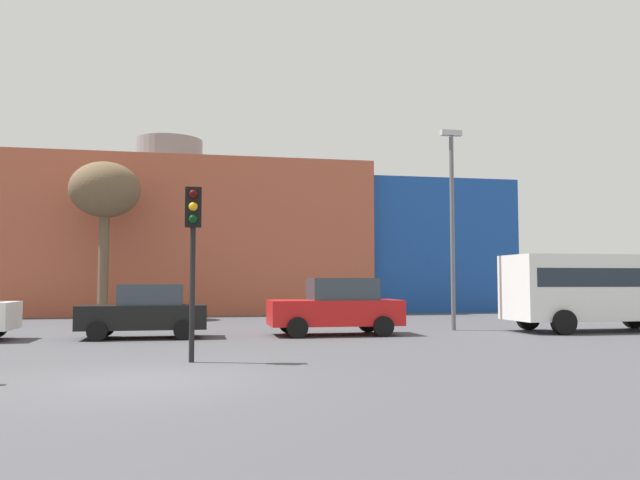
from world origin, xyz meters
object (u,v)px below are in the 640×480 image
at_px(parked_car_2, 145,311).
at_px(street_lamp, 452,215).
at_px(white_bus, 600,286).
at_px(traffic_light_island, 193,233).
at_px(parked_car_3, 337,307).
at_px(bare_tree_0, 105,193).

xyz_separation_m(parked_car_2, street_lamp, (10.83, 1.16, 3.38)).
relative_size(white_bus, traffic_light_island, 1.74).
distance_m(parked_car_3, white_bus, 9.69).
height_order(traffic_light_island, bare_tree_0, bare_tree_0).
height_order(white_bus, street_lamp, street_lamp).
xyz_separation_m(parked_car_3, bare_tree_0, (-8.91, 10.38, 5.04)).
bearing_deg(white_bus, parked_car_2, -0.99).
xyz_separation_m(white_bus, traffic_light_island, (-14.37, -6.10, 1.25)).
height_order(bare_tree_0, street_lamp, bare_tree_0).
distance_m(parked_car_2, parked_car_3, 6.19).
bearing_deg(traffic_light_island, street_lamp, 130.64).
xyz_separation_m(traffic_light_island, street_lamp, (9.35, 7.54, 1.36)).
bearing_deg(bare_tree_0, traffic_light_island, -75.94).
bearing_deg(street_lamp, parked_car_2, -173.90).
distance_m(traffic_light_island, street_lamp, 12.09).
bearing_deg(bare_tree_0, parked_car_2, -75.32).
bearing_deg(parked_car_2, street_lamp, -173.90).
bearing_deg(parked_car_3, white_bus, 178.38).
bearing_deg(bare_tree_0, white_bus, -29.85).
bearing_deg(parked_car_2, traffic_light_island, 103.04).
xyz_separation_m(traffic_light_island, bare_tree_0, (-4.20, 16.76, 3.11)).
relative_size(bare_tree_0, street_lamp, 1.00).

